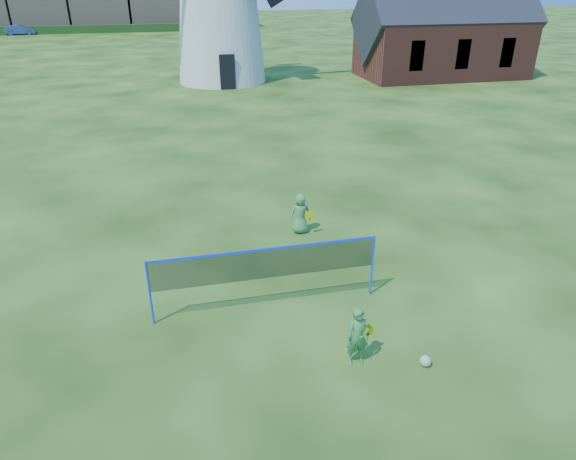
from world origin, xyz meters
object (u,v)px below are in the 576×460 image
Objects in this scene: chapel at (444,35)px; badminton_net at (266,265)px; car_right at (20,30)px; play_ball at (425,361)px; player_girl at (358,337)px; player_boy at (301,214)px.

chapel is 2.44× the size of badminton_net.
chapel reaches higher than car_right.
play_ball is (-15.77, -28.95, -2.83)m from chapel.
chapel is 33.09m from play_ball.
chapel is at bearing 55.09° from badminton_net.
chapel reaches higher than badminton_net.
player_girl is (1.36, -2.18, -0.52)m from badminton_net.
player_girl is 71.24m from car_right.
player_boy is 6.22m from play_ball.
car_right is (-37.38, 39.73, -2.34)m from chapel.
player_boy is at bearing 64.21° from badminton_net.
badminton_net is at bearing -170.11° from car_right.
car_right is (-20.70, 62.55, -0.00)m from player_boy.
play_ball is (2.62, -2.59, -1.03)m from badminton_net.
player_girl is at bearing 91.70° from player_boy.
player_boy is (1.71, 3.54, -0.54)m from badminton_net.
chapel is 33.32m from player_girl.
badminton_net is at bearing -124.91° from chapel.
badminton_net is (-18.39, -26.36, -1.80)m from chapel.
player_boy reaches higher than play_ball.
player_boy is (-16.68, -22.82, -2.34)m from chapel.
player_girl is 5.73m from player_boy.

